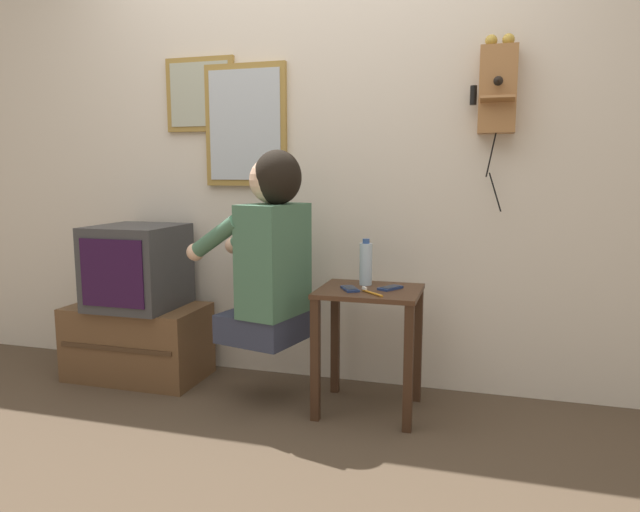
{
  "coord_description": "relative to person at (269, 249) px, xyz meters",
  "views": [
    {
      "loc": [
        0.9,
        -1.99,
        1.14
      ],
      "look_at": [
        0.17,
        0.55,
        0.75
      ],
      "focal_mm": 32.0,
      "sensor_mm": 36.0,
      "label": 1
    }
  ],
  "objects": [
    {
      "name": "framed_picture",
      "position": [
        -0.56,
        0.41,
        0.8
      ],
      "size": [
        0.41,
        0.03,
        0.4
      ],
      "color": "olive"
    },
    {
      "name": "television",
      "position": [
        -0.82,
        0.13,
        -0.14
      ],
      "size": [
        0.44,
        0.46,
        0.45
      ],
      "color": "#38383A",
      "rests_on": "tv_stand"
    },
    {
      "name": "wall_mirror",
      "position": [
        -0.29,
        0.41,
        0.62
      ],
      "size": [
        0.47,
        0.04,
        0.66
      ],
      "color": "olive"
    },
    {
      "name": "wall_back",
      "position": [
        0.09,
        0.45,
        0.5
      ],
      "size": [
        6.8,
        0.05,
        2.55
      ],
      "color": "beige",
      "rests_on": "ground_plane"
    },
    {
      "name": "cell_phone_spare",
      "position": [
        0.58,
        0.08,
        -0.17
      ],
      "size": [
        0.11,
        0.14,
        0.01
      ],
      "rotation": [
        0.0,
        0.0,
        -0.51
      ],
      "color": "navy",
      "rests_on": "side_table"
    },
    {
      "name": "person",
      "position": [
        0.0,
        0.0,
        0.0
      ],
      "size": [
        0.59,
        0.47,
        0.93
      ],
      "rotation": [
        0.0,
        0.0,
        1.33
      ],
      "color": "#2D3347",
      "rests_on": "ground_plane"
    },
    {
      "name": "side_table",
      "position": [
        0.48,
        0.06,
        -0.33
      ],
      "size": [
        0.48,
        0.41,
        0.6
      ],
      "color": "#422819",
      "rests_on": "ground_plane"
    },
    {
      "name": "water_bottle",
      "position": [
        0.44,
        0.15,
        -0.07
      ],
      "size": [
        0.06,
        0.06,
        0.23
      ],
      "color": "#ADC6DB",
      "rests_on": "side_table"
    },
    {
      "name": "toothbrush",
      "position": [
        0.51,
        -0.05,
        -0.17
      ],
      "size": [
        0.12,
        0.12,
        0.02
      ],
      "rotation": [
        0.0,
        0.0,
        0.8
      ],
      "color": "orange",
      "rests_on": "side_table"
    },
    {
      "name": "wall_phone_antique",
      "position": [
        1.02,
        0.37,
        0.76
      ],
      "size": [
        0.21,
        0.19,
        0.83
      ],
      "color": "#9E6B3D"
    },
    {
      "name": "ground_plane",
      "position": [
        0.09,
        -0.55,
        -0.78
      ],
      "size": [
        14.0,
        14.0,
        0.0
      ],
      "primitive_type": "plane",
      "color": "#4C3D2D"
    },
    {
      "name": "cell_phone_held",
      "position": [
        0.4,
        0.0,
        -0.17
      ],
      "size": [
        0.11,
        0.14,
        0.01
      ],
      "rotation": [
        0.0,
        0.0,
        0.52
      ],
      "color": "navy",
      "rests_on": "side_table"
    },
    {
      "name": "tv_stand",
      "position": [
        -0.85,
        0.15,
        -0.57
      ],
      "size": [
        0.74,
        0.42,
        0.41
      ],
      "color": "brown",
      "rests_on": "ground_plane"
    }
  ]
}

